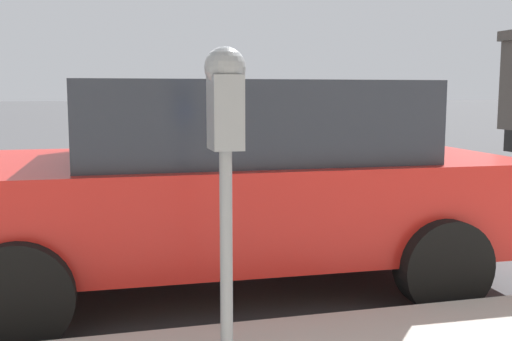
# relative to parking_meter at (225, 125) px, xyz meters

# --- Properties ---
(ground_plane) EXTENTS (220.00, 220.00, 0.00)m
(ground_plane) POSITION_rel_parking_meter_xyz_m (2.67, -0.53, -1.32)
(ground_plane) COLOR #424244
(parking_meter) EXTENTS (0.21, 0.19, 1.49)m
(parking_meter) POSITION_rel_parking_meter_xyz_m (0.00, 0.00, 0.00)
(parking_meter) COLOR gray
(parking_meter) RESTS_ON sidewalk
(car_red) EXTENTS (2.24, 4.35, 1.55)m
(car_red) POSITION_rel_parking_meter_xyz_m (1.74, -0.37, -0.51)
(car_red) COLOR #B21E19
(car_red) RESTS_ON ground_plane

